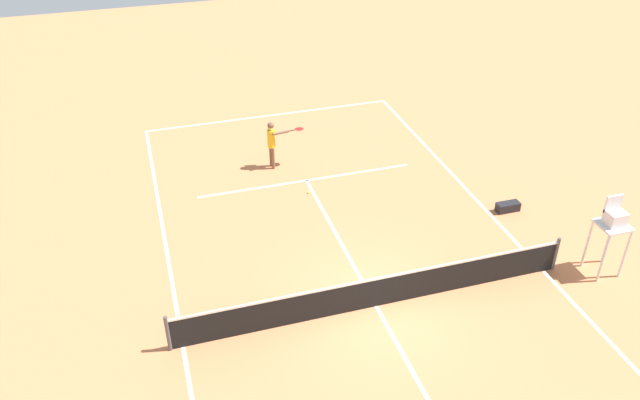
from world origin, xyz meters
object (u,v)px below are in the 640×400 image
object	(u,v)px
umpire_chair	(613,224)
equipment_bag	(508,207)
tennis_ball	(308,193)
player_serving	(273,141)

from	to	relation	value
umpire_chair	equipment_bag	world-z (taller)	umpire_chair
tennis_ball	umpire_chair	bearing A→B (deg)	136.80
equipment_bag	player_serving	bearing A→B (deg)	-37.19
player_serving	tennis_ball	xyz separation A→B (m)	(-0.69, 2.10, -1.03)
tennis_ball	umpire_chair	size ratio (longest dim) A/B	0.03
tennis_ball	equipment_bag	xyz separation A→B (m)	(-5.87, 2.88, 0.12)
umpire_chair	player_serving	bearing A→B (deg)	-48.58
umpire_chair	tennis_ball	bearing A→B (deg)	-43.20
player_serving	umpire_chair	size ratio (longest dim) A/B	0.74
tennis_ball	equipment_bag	world-z (taller)	equipment_bag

